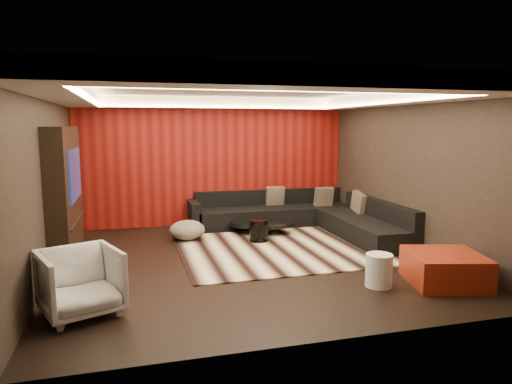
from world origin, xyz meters
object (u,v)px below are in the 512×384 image
object	(u,v)px
drum_stool	(259,230)
armchair	(80,282)
coffee_table	(261,228)
white_side_table	(379,270)
orange_ottoman	(445,268)
sectional_sofa	(305,218)

from	to	relation	value
drum_stool	armchair	size ratio (longest dim) A/B	0.47
coffee_table	armchair	world-z (taller)	armchair
white_side_table	armchair	xyz separation A→B (m)	(-3.88, 0.07, 0.17)
white_side_table	orange_ottoman	world-z (taller)	white_side_table
white_side_table	drum_stool	bearing A→B (deg)	108.83
drum_stool	armchair	world-z (taller)	armchair
coffee_table	sectional_sofa	xyz separation A→B (m)	(1.01, 0.12, 0.13)
white_side_table	armchair	size ratio (longest dim) A/B	0.53
sectional_sofa	armchair	bearing A→B (deg)	-140.23
coffee_table	white_side_table	size ratio (longest dim) A/B	2.87
white_side_table	orange_ottoman	bearing A→B (deg)	-7.89
orange_ottoman	sectional_sofa	world-z (taller)	sectional_sofa
coffee_table	drum_stool	bearing A→B (deg)	-109.82
coffee_table	orange_ottoman	distance (m)	3.94
armchair	sectional_sofa	size ratio (longest dim) A/B	0.24
armchair	drum_stool	bearing A→B (deg)	20.95
armchair	coffee_table	bearing A→B (deg)	24.80
coffee_table	white_side_table	xyz separation A→B (m)	(0.72, -3.42, 0.10)
drum_stool	orange_ottoman	bearing A→B (deg)	-56.76
drum_stool	white_side_table	world-z (taller)	white_side_table
orange_ottoman	sectional_sofa	size ratio (longest dim) A/B	0.27
drum_stool	sectional_sofa	bearing A→B (deg)	31.34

